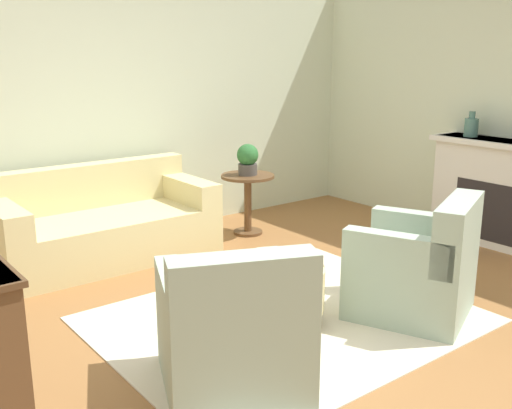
{
  "coord_description": "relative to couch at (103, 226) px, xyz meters",
  "views": [
    {
      "loc": [
        -2.68,
        -3.09,
        1.93
      ],
      "look_at": [
        0.15,
        0.55,
        0.75
      ],
      "focal_mm": 42.0,
      "sensor_mm": 36.0,
      "label": 1
    }
  ],
  "objects": [
    {
      "name": "vase_mantel_near",
      "position": [
        3.33,
        -1.71,
        0.86
      ],
      "size": [
        0.14,
        0.14,
        0.26
      ],
      "color": "#477066",
      "rests_on": "fireplace"
    },
    {
      "name": "armchair_right",
      "position": [
        1.33,
        -2.64,
        0.04
      ],
      "size": [
        1.06,
        1.07,
        0.91
      ],
      "color": "#9EB29E",
      "rests_on": "rug"
    },
    {
      "name": "ground_plane",
      "position": [
        0.48,
        -2.12,
        -0.32
      ],
      "size": [
        16.0,
        16.0,
        0.0
      ],
      "primitive_type": "plane",
      "color": "#996638"
    },
    {
      "name": "couch",
      "position": [
        0.0,
        0.0,
        0.0
      ],
      "size": [
        2.05,
        0.95,
        0.87
      ],
      "color": "beige",
      "rests_on": "ground_plane"
    },
    {
      "name": "fireplace",
      "position": [
        3.35,
        -2.07,
        0.25
      ],
      "size": [
        0.44,
        1.41,
        1.08
      ],
      "color": "silver",
      "rests_on": "ground_plane"
    },
    {
      "name": "wall_back",
      "position": [
        0.48,
        0.6,
        1.08
      ],
      "size": [
        9.32,
        0.12,
        2.8
      ],
      "color": "beige",
      "rests_on": "ground_plane"
    },
    {
      "name": "side_table",
      "position": [
        1.58,
        -0.21,
        0.13
      ],
      "size": [
        0.57,
        0.57,
        0.65
      ],
      "color": "brown",
      "rests_on": "ground_plane"
    },
    {
      "name": "potted_plant_on_side_table",
      "position": [
        1.58,
        -0.21,
        0.51
      ],
      "size": [
        0.23,
        0.23,
        0.33
      ],
      "color": "#4C4742",
      "rests_on": "side_table"
    },
    {
      "name": "rug",
      "position": [
        0.48,
        -2.12,
        -0.31
      ],
      "size": [
        2.63,
        2.1,
        0.01
      ],
      "color": "beige",
      "rests_on": "ground_plane"
    },
    {
      "name": "armchair_left",
      "position": [
        -0.37,
        -2.64,
        0.04
      ],
      "size": [
        1.06,
        1.07,
        0.91
      ],
      "color": "#9EB29E",
      "rests_on": "rug"
    },
    {
      "name": "ottoman_table",
      "position": [
        0.36,
        -2.1,
        -0.03
      ],
      "size": [
        0.77,
        0.77,
        0.43
      ],
      "color": "beige",
      "rests_on": "rug"
    }
  ]
}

